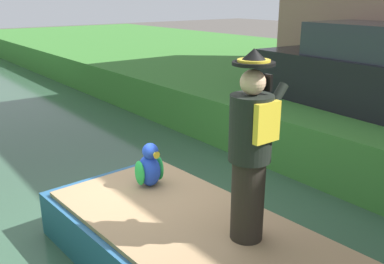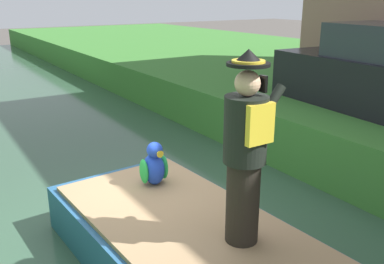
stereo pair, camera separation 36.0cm
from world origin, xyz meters
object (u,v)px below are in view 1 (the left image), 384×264
(parrot_plush, at_px, (149,167))
(parked_car_dark, at_px, (364,72))
(person_pirate, at_px, (251,149))
(boat, at_px, (207,258))

(parrot_plush, xyz_separation_m, parked_car_dark, (4.62, -0.04, 0.71))
(person_pirate, height_order, parrot_plush, person_pirate)
(parrot_plush, height_order, parked_car_dark, parked_car_dark)
(boat, xyz_separation_m, parked_car_dark, (4.76, 1.26, 1.26))
(parked_car_dark, bearing_deg, person_pirate, -160.80)
(boat, bearing_deg, parked_car_dark, 14.87)
(parrot_plush, distance_m, parked_car_dark, 4.67)
(person_pirate, bearing_deg, boat, 141.33)
(person_pirate, distance_m, parked_car_dark, 4.77)
(boat, distance_m, person_pirate, 1.30)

